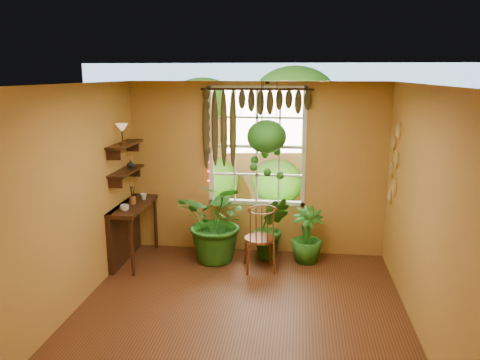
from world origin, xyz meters
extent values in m
plane|color=brown|center=(0.00, 0.00, 0.00)|extent=(4.50, 4.50, 0.00)
plane|color=white|center=(0.00, 0.00, 2.70)|extent=(4.50, 4.50, 0.00)
plane|color=#BB863F|center=(0.00, 2.25, 1.35)|extent=(4.00, 0.00, 4.00)
plane|color=#BB863F|center=(-2.00, 0.00, 1.35)|extent=(0.00, 4.50, 4.50)
plane|color=#BB863F|center=(2.00, 0.00, 1.35)|extent=(0.00, 4.50, 4.50)
cube|color=silver|center=(0.00, 2.28, 1.70)|extent=(1.52, 0.10, 1.86)
cube|color=white|center=(0.00, 2.31, 1.70)|extent=(1.38, 0.01, 1.78)
cylinder|color=black|center=(0.00, 2.17, 2.58)|extent=(1.70, 0.04, 0.04)
cube|color=black|center=(-1.80, 1.60, 0.87)|extent=(0.40, 1.20, 0.06)
cube|color=black|center=(-1.96, 1.60, 0.45)|extent=(0.08, 1.18, 0.90)
cylinder|color=black|center=(-1.64, 1.05, 0.43)|extent=(0.05, 0.05, 0.86)
cylinder|color=black|center=(-1.64, 2.15, 0.43)|extent=(0.05, 0.05, 0.86)
cube|color=black|center=(-1.88, 1.60, 1.40)|extent=(0.25, 0.90, 0.04)
cube|color=black|center=(-1.88, 1.60, 1.80)|extent=(0.25, 0.90, 0.04)
cube|color=#225217|center=(0.00, 7.25, -0.02)|extent=(14.00, 10.00, 0.04)
cube|color=#987748|center=(0.00, 5.45, 0.90)|extent=(12.00, 0.10, 1.80)
plane|color=#89B7E6|center=(0.00, 9.05, 1.55)|extent=(12.00, 0.00, 12.00)
cylinder|color=brown|center=(0.12, 1.52, 0.46)|extent=(0.53, 0.53, 0.04)
torus|color=brown|center=(0.16, 1.33, 0.97)|extent=(0.42, 0.13, 0.42)
imported|color=#204E15|center=(-0.52, 1.74, 0.64)|extent=(1.37, 1.27, 1.28)
imported|color=#204E15|center=(0.26, 1.95, 0.49)|extent=(0.54, 0.44, 0.99)
imported|color=#204E15|center=(0.81, 1.87, 0.43)|extent=(0.54, 0.54, 0.85)
ellipsoid|color=black|center=(0.17, 1.94, 1.82)|extent=(0.35, 0.35, 0.21)
ellipsoid|color=#204E15|center=(0.17, 1.94, 1.90)|extent=(0.58, 0.58, 0.50)
imported|color=silver|center=(-1.78, 1.21, 0.95)|extent=(0.16, 0.16, 0.10)
imported|color=beige|center=(-1.72, 1.86, 0.95)|extent=(0.10, 0.10, 0.10)
cylinder|color=brown|center=(-1.80, 1.59, 0.96)|extent=(0.09, 0.09, 0.12)
imported|color=#B2AD99|center=(-1.87, 1.78, 1.48)|extent=(0.12, 0.12, 0.12)
cylinder|color=#5B331A|center=(-1.86, 1.48, 1.83)|extent=(0.10, 0.10, 0.03)
cylinder|color=#5B331A|center=(-1.86, 1.48, 1.93)|extent=(0.02, 0.02, 0.18)
cone|color=slate|center=(-1.86, 1.48, 2.05)|extent=(0.18, 0.18, 0.12)
camera|label=1|loc=(0.65, -4.90, 2.82)|focal=35.00mm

